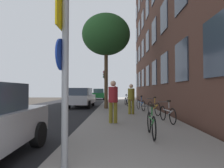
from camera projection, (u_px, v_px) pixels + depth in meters
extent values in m
plane|color=#332D28|center=(82.00, 108.00, 15.68)|extent=(41.80, 41.80, 0.00)
cube|color=black|center=(57.00, 108.00, 15.72)|extent=(7.00, 38.00, 0.01)
cube|color=gray|center=(125.00, 107.00, 15.61)|extent=(4.20, 38.00, 0.12)
cube|color=#2D3847|center=(217.00, 46.00, 5.78)|extent=(0.06, 1.66, 1.89)
cube|color=#2D3847|center=(181.00, 61.00, 8.90)|extent=(0.06, 1.66, 1.89)
cube|color=#2D3847|center=(164.00, 69.00, 12.02)|extent=(0.06, 1.66, 1.89)
cube|color=#2D3847|center=(154.00, 73.00, 15.14)|extent=(0.06, 1.66, 1.89)
cube|color=#2D3847|center=(148.00, 76.00, 18.27)|extent=(0.06, 1.66, 1.89)
cube|color=#2D3847|center=(143.00, 78.00, 21.39)|extent=(0.06, 1.66, 1.89)
cube|color=#2D3847|center=(140.00, 79.00, 24.51)|extent=(0.06, 1.66, 1.89)
cube|color=#2D3847|center=(137.00, 81.00, 27.64)|extent=(0.06, 1.66, 1.89)
cube|color=#2D3847|center=(164.00, 17.00, 12.12)|extent=(0.06, 1.66, 1.89)
cube|color=#2D3847|center=(154.00, 32.00, 15.24)|extent=(0.06, 1.66, 1.89)
cube|color=#2D3847|center=(147.00, 42.00, 18.37)|extent=(0.06, 1.66, 1.89)
cube|color=#2D3847|center=(143.00, 49.00, 21.49)|extent=(0.06, 1.66, 1.89)
cube|color=#2D3847|center=(139.00, 54.00, 24.61)|extent=(0.06, 1.66, 1.89)
cube|color=#2D3847|center=(137.00, 58.00, 27.73)|extent=(0.06, 1.66, 1.89)
cube|color=#2D3847|center=(147.00, 8.00, 18.46)|extent=(0.06, 1.66, 1.89)
cube|color=#2D3847|center=(143.00, 20.00, 21.59)|extent=(0.06, 1.66, 1.89)
cube|color=#2D3847|center=(139.00, 28.00, 24.71)|extent=(0.06, 1.66, 1.89)
cube|color=#2D3847|center=(137.00, 35.00, 27.83)|extent=(0.06, 1.66, 1.89)
cube|color=#2D3847|center=(139.00, 3.00, 24.81)|extent=(0.06, 1.66, 1.89)
cube|color=#2D3847|center=(137.00, 13.00, 27.93)|extent=(0.06, 1.66, 1.89)
cylinder|color=gray|center=(65.00, 81.00, 3.39)|extent=(0.12, 0.12, 3.03)
cube|color=yellow|center=(61.00, 13.00, 3.43)|extent=(0.03, 0.60, 0.60)
cylinder|color=#14339E|center=(61.00, 55.00, 3.41)|extent=(0.03, 0.56, 0.56)
cylinder|color=black|center=(106.00, 86.00, 20.11)|extent=(0.12, 0.12, 3.42)
cube|color=black|center=(105.00, 74.00, 20.15)|extent=(0.20, 0.24, 0.80)
sphere|color=red|center=(104.00, 72.00, 20.16)|extent=(0.16, 0.16, 0.16)
sphere|color=#523707|center=(104.00, 74.00, 20.15)|extent=(0.16, 0.16, 0.16)
sphere|color=#083E11|center=(104.00, 77.00, 20.15)|extent=(0.16, 0.16, 0.16)
cylinder|color=#4C3823|center=(106.00, 79.00, 14.05)|extent=(0.27, 0.27, 4.37)
ellipsoid|color=#235123|center=(106.00, 35.00, 14.15)|extent=(3.55, 3.55, 3.02)
torus|color=black|center=(149.00, 122.00, 6.11)|extent=(0.07, 0.66, 0.66)
torus|color=black|center=(154.00, 128.00, 5.13)|extent=(0.07, 0.66, 0.66)
cylinder|color=#267233|center=(151.00, 119.00, 5.62)|extent=(0.08, 0.84, 0.04)
cylinder|color=#267233|center=(153.00, 123.00, 5.38)|extent=(0.06, 0.51, 0.27)
cylinder|color=#267233|center=(152.00, 111.00, 5.49)|extent=(0.04, 0.04, 0.28)
cube|color=black|center=(152.00, 105.00, 5.49)|extent=(0.10, 0.24, 0.06)
cylinder|color=#4C4C4C|center=(149.00, 106.00, 6.12)|extent=(0.42, 0.05, 0.03)
torus|color=black|center=(163.00, 113.00, 8.52)|extent=(0.12, 0.64, 0.64)
torus|color=black|center=(173.00, 116.00, 7.47)|extent=(0.12, 0.64, 0.64)
cylinder|color=#99999E|center=(167.00, 110.00, 8.00)|extent=(0.15, 0.90, 0.04)
cylinder|color=#99999E|center=(170.00, 113.00, 7.74)|extent=(0.11, 0.54, 0.29)
cylinder|color=#99999E|center=(169.00, 105.00, 7.85)|extent=(0.04, 0.04, 0.28)
cube|color=black|center=(169.00, 101.00, 7.86)|extent=(0.10, 0.24, 0.06)
cylinder|color=#4C4C4C|center=(163.00, 102.00, 8.54)|extent=(0.42, 0.08, 0.03)
torus|color=black|center=(150.00, 108.00, 10.88)|extent=(0.19, 0.69, 0.70)
torus|color=black|center=(158.00, 109.00, 9.92)|extent=(0.19, 0.69, 0.70)
cylinder|color=#C68C19|center=(154.00, 105.00, 10.40)|extent=(0.23, 0.82, 0.04)
cylinder|color=#C68C19|center=(156.00, 107.00, 10.16)|extent=(0.15, 0.50, 0.27)
cylinder|color=#C68C19|center=(155.00, 100.00, 10.27)|extent=(0.04, 0.04, 0.28)
cube|color=black|center=(155.00, 97.00, 10.27)|extent=(0.10, 0.24, 0.06)
cylinder|color=#4C4C4C|center=(150.00, 98.00, 10.89)|extent=(0.42, 0.12, 0.03)
torus|color=black|center=(138.00, 104.00, 13.34)|extent=(0.16, 0.68, 0.68)
torus|color=black|center=(143.00, 106.00, 12.27)|extent=(0.16, 0.68, 0.68)
cylinder|color=#194C99|center=(141.00, 102.00, 12.81)|extent=(0.21, 0.91, 0.04)
cylinder|color=#194C99|center=(142.00, 104.00, 12.54)|extent=(0.14, 0.55, 0.30)
cylinder|color=#194C99|center=(141.00, 98.00, 12.66)|extent=(0.04, 0.04, 0.28)
cube|color=black|center=(141.00, 96.00, 12.66)|extent=(0.10, 0.24, 0.06)
cylinder|color=#4C4C4C|center=(138.00, 97.00, 13.35)|extent=(0.42, 0.10, 0.03)
torus|color=black|center=(128.00, 102.00, 15.71)|extent=(0.19, 0.68, 0.69)
torus|color=black|center=(132.00, 103.00, 14.72)|extent=(0.19, 0.68, 0.69)
cylinder|color=#B21E1E|center=(130.00, 100.00, 15.22)|extent=(0.23, 0.85, 0.04)
cylinder|color=#B21E1E|center=(131.00, 101.00, 14.97)|extent=(0.16, 0.52, 0.28)
cylinder|color=#B21E1E|center=(130.00, 97.00, 15.08)|extent=(0.04, 0.04, 0.28)
cube|color=black|center=(130.00, 95.00, 15.08)|extent=(0.10, 0.24, 0.06)
cylinder|color=#4C4C4C|center=(128.00, 96.00, 15.73)|extent=(0.42, 0.12, 0.03)
torus|color=black|center=(128.00, 101.00, 18.14)|extent=(0.19, 0.67, 0.68)
torus|color=black|center=(126.00, 101.00, 17.09)|extent=(0.19, 0.67, 0.68)
cylinder|color=#194C99|center=(127.00, 99.00, 17.62)|extent=(0.25, 0.90, 0.04)
cylinder|color=#194C99|center=(126.00, 100.00, 17.36)|extent=(0.17, 0.55, 0.30)
cylinder|color=#194C99|center=(126.00, 96.00, 17.47)|extent=(0.04, 0.04, 0.28)
cube|color=black|center=(126.00, 94.00, 17.47)|extent=(0.10, 0.24, 0.06)
cylinder|color=#4C4C4C|center=(128.00, 95.00, 18.15)|extent=(0.42, 0.12, 0.03)
cylinder|color=olive|center=(111.00, 113.00, 7.85)|extent=(0.16, 0.16, 0.85)
cylinder|color=olive|center=(115.00, 113.00, 7.85)|extent=(0.16, 0.16, 0.85)
cylinder|color=maroon|center=(113.00, 95.00, 7.87)|extent=(0.43, 0.43, 0.64)
sphere|color=tan|center=(113.00, 83.00, 7.89)|extent=(0.23, 0.23, 0.23)
cylinder|color=olive|center=(130.00, 107.00, 10.71)|extent=(0.15, 0.15, 0.82)
cylinder|color=olive|center=(133.00, 107.00, 10.70)|extent=(0.15, 0.15, 0.82)
cylinder|color=olive|center=(131.00, 94.00, 10.73)|extent=(0.39, 0.39, 0.62)
sphere|color=tan|center=(131.00, 86.00, 10.74)|extent=(0.22, 0.22, 0.22)
cylinder|color=olive|center=(114.00, 100.00, 18.18)|extent=(0.16, 0.16, 0.86)
cylinder|color=olive|center=(116.00, 100.00, 18.17)|extent=(0.16, 0.16, 0.86)
cylinder|color=#33594C|center=(115.00, 92.00, 18.20)|extent=(0.47, 0.47, 0.64)
sphere|color=tan|center=(115.00, 87.00, 18.21)|extent=(0.23, 0.23, 0.23)
cylinder|color=black|center=(38.00, 134.00, 4.95)|extent=(0.22, 0.64, 0.64)
cube|color=#B7B7BC|center=(82.00, 99.00, 16.20)|extent=(1.93, 4.20, 0.70)
cube|color=#2D3847|center=(81.00, 92.00, 16.01)|extent=(1.57, 2.37, 0.60)
cylinder|color=black|center=(75.00, 102.00, 17.53)|extent=(0.22, 0.64, 0.64)
cylinder|color=black|center=(93.00, 102.00, 17.49)|extent=(0.22, 0.64, 0.64)
cylinder|color=black|center=(68.00, 105.00, 14.88)|extent=(0.22, 0.64, 0.64)
cylinder|color=black|center=(89.00, 105.00, 14.85)|extent=(0.22, 0.64, 0.64)
cube|color=#19662D|center=(99.00, 95.00, 28.68)|extent=(1.73, 3.96, 0.70)
cube|color=#384756|center=(99.00, 91.00, 28.50)|extent=(1.45, 2.22, 0.60)
cylinder|color=black|center=(95.00, 97.00, 29.95)|extent=(0.22, 0.64, 0.64)
cylinder|color=black|center=(105.00, 97.00, 29.92)|extent=(0.22, 0.64, 0.64)
cylinder|color=black|center=(93.00, 98.00, 27.42)|extent=(0.22, 0.64, 0.64)
cylinder|color=black|center=(104.00, 98.00, 27.39)|extent=(0.22, 0.64, 0.64)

